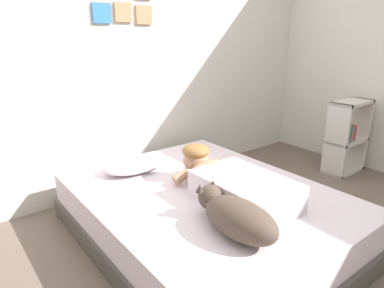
% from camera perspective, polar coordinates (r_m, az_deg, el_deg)
% --- Properties ---
extents(ground_plane, '(12.86, 12.86, 0.00)m').
position_cam_1_polar(ground_plane, '(2.36, 8.59, -18.56)').
color(ground_plane, '#66564C').
extents(back_wall, '(4.43, 0.12, 2.50)m').
position_cam_1_polar(back_wall, '(3.14, -11.39, 15.02)').
color(back_wall, silver).
rests_on(back_wall, ground).
extents(bed, '(1.52, 1.95, 0.36)m').
position_cam_1_polar(bed, '(2.47, 2.36, -11.66)').
color(bed, '#4C4742').
rests_on(bed, ground).
extents(pillow, '(0.52, 0.32, 0.11)m').
position_cam_1_polar(pillow, '(2.75, -9.37, -3.29)').
color(pillow, silver).
rests_on(pillow, bed).
extents(person_lying, '(0.43, 0.92, 0.27)m').
position_cam_1_polar(person_lying, '(2.30, 6.26, -6.22)').
color(person_lying, silver).
rests_on(person_lying, bed).
extents(dog, '(0.26, 0.57, 0.21)m').
position_cam_1_polar(dog, '(1.91, 7.33, -11.75)').
color(dog, '#4C3D33').
rests_on(dog, bed).
extents(coffee_cup, '(0.12, 0.09, 0.07)m').
position_cam_1_polar(coffee_cup, '(2.67, -0.01, -4.12)').
color(coffee_cup, white).
rests_on(coffee_cup, bed).
extents(cell_phone, '(0.07, 0.14, 0.01)m').
position_cam_1_polar(cell_phone, '(2.12, 4.40, -11.39)').
color(cell_phone, black).
rests_on(cell_phone, bed).
extents(bookshelf, '(0.45, 0.24, 0.75)m').
position_cam_1_polar(bookshelf, '(3.85, 24.22, 1.15)').
color(bookshelf, silver).
rests_on(bookshelf, ground).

